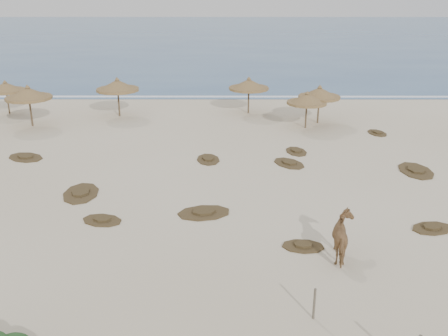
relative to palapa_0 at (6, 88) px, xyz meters
The scene contains 22 objects.
ground 25.43m from the palapa_0, 52.75° to the right, with size 160.00×160.00×0.00m, color beige.
ocean 56.97m from the palapa_0, 74.37° to the left, with size 200.00×100.00×0.01m, color #2A4F7E.
foam_line 16.53m from the palapa_0, 20.79° to the left, with size 70.00×0.60×0.01m, color white.
palapa_0 is the anchor object (origin of this frame).
palapa_1 4.65m from the palapa_0, 48.94° to the right, with size 3.57×3.57×2.95m.
palapa_2 8.68m from the palapa_0, ahead, with size 3.94×3.94×2.96m.
palapa_3 18.41m from the palapa_0, ahead, with size 3.30×3.30×2.84m.
palapa_4 23.42m from the palapa_0, ahead, with size 3.88×3.88×2.77m.
palapa_5 22.55m from the palapa_0, ahead, with size 3.31×3.31×2.59m.
horse 29.86m from the palapa_0, 45.28° to the right, with size 0.89×1.96×1.65m, color #9C7447.
fence_post_far 31.43m from the palapa_0, 52.05° to the right, with size 0.08×0.08×1.06m, color brown.
scrub_1 18.26m from the palapa_0, 57.82° to the right, with size 1.94×2.75×0.16m.
scrub_2 21.57m from the palapa_0, 58.10° to the right, with size 2.05×1.64×0.16m.
scrub_3 23.17m from the palapa_0, 28.97° to the right, with size 2.27×2.49×0.16m.
scrub_4 31.58m from the palapa_0, 36.93° to the right, with size 2.04×1.62×0.16m.
scrub_5 29.64m from the palapa_0, 24.60° to the right, with size 1.76×2.68×0.16m.
scrub_6 11.56m from the palapa_0, 63.61° to the right, with size 2.73×2.43×0.16m.
scrub_7 22.87m from the palapa_0, 23.59° to the right, with size 1.49×1.99×0.16m.
scrub_9 23.58m from the palapa_0, 48.12° to the right, with size 2.64×2.01×0.16m.
scrub_10 27.40m from the palapa_0, 11.12° to the right, with size 1.41×1.89×0.16m.
scrub_12 28.40m from the palapa_0, 46.15° to the right, with size 1.72×1.19×0.16m.
scrub_13 18.97m from the palapa_0, 33.97° to the right, with size 1.57×2.16×0.16m.
Camera 1 is at (1.27, -17.18, 9.68)m, focal length 40.00 mm.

